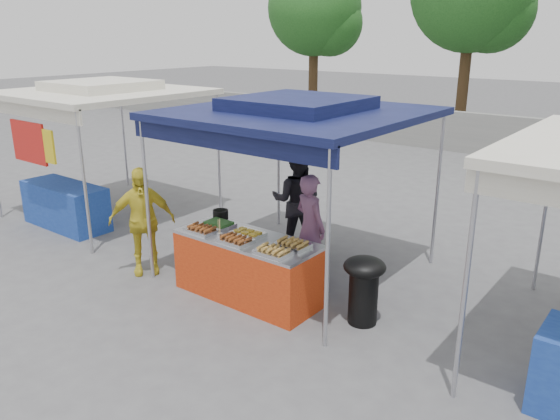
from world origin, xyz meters
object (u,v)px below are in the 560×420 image
Objects in this scene: wok_burner at (364,284)px; customer_person at (142,221)px; vendor_table at (248,267)px; helper_man at (297,201)px; cooking_pot at (221,214)px; vendor_woman at (310,227)px.

customer_person is at bearing -148.71° from wok_burner.
vendor_table is 1.18× the size of helper_man.
vendor_table is at bearing -148.11° from wok_burner.
cooking_pot is at bearing 156.80° from vendor_table.
customer_person reaches higher than wok_burner.
vendor_table is at bearing 77.48° from helper_man.
cooking_pot is (-0.81, 0.35, 0.49)m from vendor_table.
customer_person is at bearing -169.31° from vendor_table.
customer_person is (-1.28, -2.07, -0.05)m from helper_man.
customer_person reaches higher than cooking_pot.
helper_man is at bearing 165.25° from wok_burner.
vendor_woman is 1.08m from helper_man.
vendor_woman reaches higher than cooking_pot.
helper_man is 2.43m from customer_person.
helper_man is at bearing 104.99° from vendor_table.
wok_burner is (1.57, 0.33, 0.09)m from vendor_table.
customer_person is (-1.74, -0.33, 0.38)m from vendor_table.
helper_man reaches higher than wok_burner.
wok_burner is at bearing -38.32° from customer_person.
wok_burner is 3.39m from customer_person.
cooking_pot is 1.44m from helper_man.
customer_person is (-0.93, -0.68, -0.11)m from cooking_pot.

